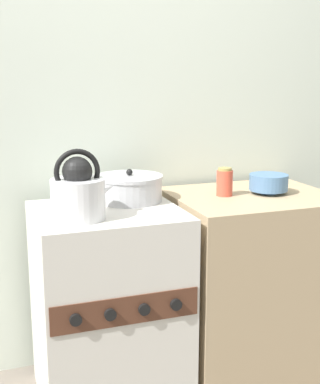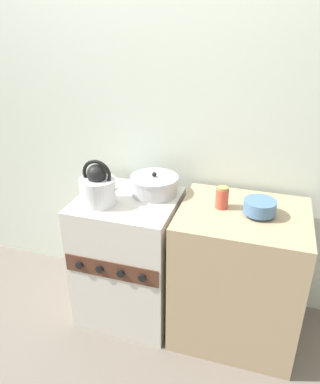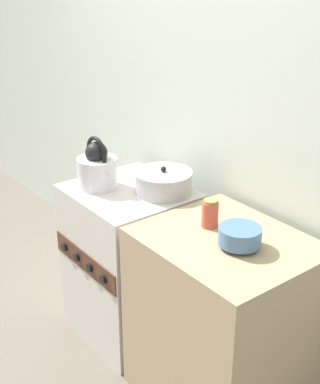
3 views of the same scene
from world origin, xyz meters
name	(u,v)px [view 1 (image 1 of 3)]	position (x,y,z in m)	size (l,w,h in m)	color
wall_back	(83,99)	(0.00, 0.66, 1.25)	(7.00, 0.06, 2.50)	silver
stove	(109,306)	(0.00, 0.27, 0.42)	(0.58, 0.56, 0.83)	beige
counter	(249,282)	(0.68, 0.30, 0.42)	(0.71, 0.59, 0.84)	tan
kettle	(78,193)	(-0.13, 0.17, 0.93)	(0.25, 0.20, 0.27)	silver
cooking_pot	(130,188)	(0.13, 0.39, 0.89)	(0.29, 0.29, 0.14)	#B2B2B7
enamel_bowl	(269,183)	(0.75, 0.29, 0.89)	(0.17, 0.17, 0.09)	#4C729E
storage_jar	(225,182)	(0.55, 0.32, 0.90)	(0.07, 0.07, 0.12)	#CC4C38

